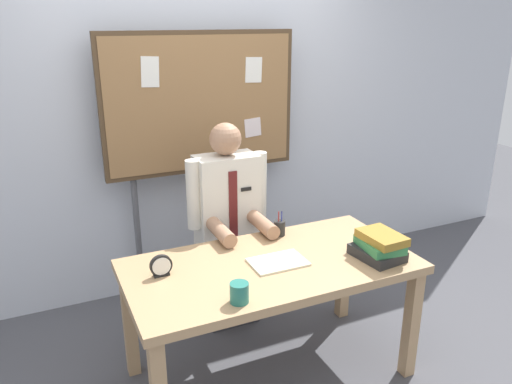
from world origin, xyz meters
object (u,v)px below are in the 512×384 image
(bulletin_board, at_px, (201,108))
(open_notebook, at_px, (278,262))
(desk_clock, at_px, (161,266))
(book_stack, at_px, (379,246))
(coffee_mug, at_px, (239,293))
(pen_holder, at_px, (280,228))
(desk, at_px, (271,277))
(person, at_px, (228,233))

(bulletin_board, xyz_separation_m, open_notebook, (0.03, -1.13, -0.68))
(bulletin_board, bearing_deg, desk_clock, -120.22)
(book_stack, bearing_deg, coffee_mug, -173.64)
(bulletin_board, height_order, pen_holder, bulletin_board)
(pen_holder, bearing_deg, desk_clock, -165.73)
(desk, height_order, desk_clock, desk_clock)
(desk, bearing_deg, bulletin_board, 89.99)
(bulletin_board, relative_size, coffee_mug, 19.31)
(desk_clock, xyz_separation_m, pen_holder, (0.80, 0.20, -0.00))
(open_notebook, bearing_deg, desk, 148.67)
(desk_clock, height_order, pen_holder, pen_holder)
(desk, bearing_deg, open_notebook, -31.33)
(person, distance_m, pen_holder, 0.42)
(book_stack, distance_m, coffee_mug, 0.89)
(pen_holder, bearing_deg, desk, -124.38)
(bulletin_board, distance_m, coffee_mug, 1.58)
(book_stack, height_order, open_notebook, book_stack)
(book_stack, bearing_deg, bulletin_board, 113.64)
(desk, xyz_separation_m, open_notebook, (0.03, -0.02, 0.09))
(bulletin_board, distance_m, book_stack, 1.56)
(coffee_mug, bearing_deg, open_notebook, 38.75)
(person, relative_size, pen_holder, 8.69)
(book_stack, bearing_deg, desk, 160.83)
(bulletin_board, distance_m, desk_clock, 1.32)
(bulletin_board, xyz_separation_m, desk_clock, (-0.59, -1.00, -0.63))
(open_notebook, bearing_deg, coffee_mug, -141.25)
(person, bearing_deg, desk, -90.00)
(coffee_mug, height_order, pen_holder, pen_holder)
(bulletin_board, relative_size, open_notebook, 6.33)
(book_stack, bearing_deg, pen_holder, 125.42)
(desk_clock, bearing_deg, pen_holder, 14.27)
(person, height_order, bulletin_board, bulletin_board)
(book_stack, height_order, pen_holder, pen_holder)
(book_stack, xyz_separation_m, coffee_mug, (-0.89, -0.10, -0.02))
(open_notebook, height_order, coffee_mug, coffee_mug)
(pen_holder, bearing_deg, bulletin_board, 104.78)
(desk_clock, bearing_deg, bulletin_board, 59.78)
(person, relative_size, desk_clock, 11.73)
(open_notebook, xyz_separation_m, coffee_mug, (-0.35, -0.28, 0.04))
(coffee_mug, distance_m, pen_holder, 0.80)
(desk_clock, distance_m, coffee_mug, 0.49)
(desk, relative_size, pen_holder, 9.96)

